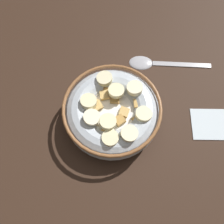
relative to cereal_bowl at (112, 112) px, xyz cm
name	(u,v)px	position (x,y,z in cm)	size (l,w,h in cm)	color
ground_plane	(112,120)	(0.00, 0.01, -3.93)	(121.65, 121.65, 2.00)	#332116
cereal_bowl	(112,112)	(0.00, 0.00, 0.00)	(17.06, 17.06, 6.34)	#B2BCC6
spoon	(151,62)	(4.94, 13.59, -2.58)	(16.94, 5.26, 0.80)	#A5A5AD
folded_napkin	(219,124)	(19.58, 3.48, -2.78)	(10.11, 6.07, 0.30)	silver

